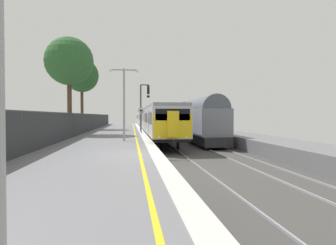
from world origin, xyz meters
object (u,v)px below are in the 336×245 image
object	(u,v)px
commuter_train_at_platform	(148,119)
background_tree_left	(81,77)
signal_gantry	(143,102)
background_tree_centre	(69,63)
speed_limit_sign	(141,117)
freight_train_adjacent_track	(189,118)
platform_lamp_mid	(124,98)

from	to	relation	value
commuter_train_at_platform	background_tree_left	xyz separation A→B (m)	(-9.34, -10.80, 5.62)
signal_gantry	background_tree_centre	distance (m)	9.05
signal_gantry	speed_limit_sign	bearing A→B (deg)	-94.77
background_tree_centre	freight_train_adjacent_track	bearing A→B (deg)	24.60
speed_limit_sign	commuter_train_at_platform	bearing A→B (deg)	85.17
freight_train_adjacent_track	platform_lamp_mid	distance (m)	16.10
commuter_train_at_platform	background_tree_centre	world-z (taller)	background_tree_centre
freight_train_adjacent_track	background_tree_left	distance (m)	15.37
commuter_train_at_platform	background_tree_centre	bearing A→B (deg)	-111.49
signal_gantry	speed_limit_sign	world-z (taller)	signal_gantry
platform_lamp_mid	background_tree_left	world-z (taller)	background_tree_left
speed_limit_sign	signal_gantry	bearing A→B (deg)	85.23
commuter_train_at_platform	speed_limit_sign	distance (m)	21.94
signal_gantry	background_tree_centre	world-z (taller)	background_tree_centre
speed_limit_sign	platform_lamp_mid	xyz separation A→B (m)	(-1.47, -8.50, 1.35)
freight_train_adjacent_track	background_tree_centre	distance (m)	14.87
commuter_train_at_platform	platform_lamp_mid	xyz separation A→B (m)	(-3.31, -30.36, 1.72)
freight_train_adjacent_track	signal_gantry	distance (m)	5.97
commuter_train_at_platform	background_tree_left	distance (m)	15.35
freight_train_adjacent_track	background_tree_left	world-z (taller)	background_tree_left
platform_lamp_mid	signal_gantry	bearing A→B (deg)	81.90
signal_gantry	platform_lamp_mid	xyz separation A→B (m)	(-1.83, -12.84, -0.30)
freight_train_adjacent_track	background_tree_centre	size ratio (longest dim) A/B	2.71
freight_train_adjacent_track	platform_lamp_mid	world-z (taller)	platform_lamp_mid
platform_lamp_mid	speed_limit_sign	bearing A→B (deg)	80.22
signal_gantry	speed_limit_sign	xyz separation A→B (m)	(-0.36, -4.34, -1.65)
speed_limit_sign	platform_lamp_mid	distance (m)	8.73
commuter_train_at_platform	freight_train_adjacent_track	distance (m)	16.59
freight_train_adjacent_track	signal_gantry	world-z (taller)	signal_gantry
commuter_train_at_platform	background_tree_left	bearing A→B (deg)	-130.85
speed_limit_sign	background_tree_left	world-z (taller)	background_tree_left
platform_lamp_mid	background_tree_left	distance (m)	20.83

